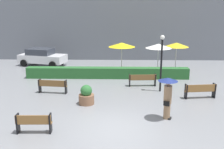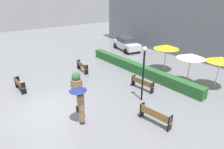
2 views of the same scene
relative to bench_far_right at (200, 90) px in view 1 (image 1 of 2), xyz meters
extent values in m
plane|color=gray|center=(-4.94, -3.98, -0.51)|extent=(60.00, 60.00, 0.00)
cube|color=olive|center=(-0.01, 0.06, -0.08)|extent=(1.87, 0.49, 0.04)
cube|color=olive|center=(0.01, -0.09, 0.15)|extent=(1.84, 0.27, 0.42)
cube|color=black|center=(-0.86, -0.07, -0.08)|extent=(0.10, 0.36, 0.86)
cube|color=black|center=(0.85, 0.15, -0.08)|extent=(0.10, 0.36, 0.86)
cube|color=brown|center=(-3.20, 2.45, -0.06)|extent=(1.88, 0.39, 0.04)
cube|color=brown|center=(-3.19, 2.30, 0.14)|extent=(1.87, 0.17, 0.36)
cube|color=black|center=(-4.07, 2.37, -0.10)|extent=(0.09, 0.36, 0.83)
cube|color=black|center=(-2.32, 2.49, -0.10)|extent=(0.09, 0.36, 0.83)
cube|color=brown|center=(-8.95, 0.79, -0.04)|extent=(1.84, 0.44, 0.04)
cube|color=brown|center=(-8.96, 0.65, 0.16)|extent=(1.82, 0.24, 0.37)
cube|color=black|center=(-9.79, 0.87, -0.08)|extent=(0.10, 0.34, 0.86)
cube|color=black|center=(-8.10, 0.67, -0.08)|extent=(0.10, 0.34, 0.86)
cube|color=olive|center=(-8.45, -4.58, -0.07)|extent=(1.52, 0.31, 0.04)
cube|color=olive|center=(-8.44, -4.72, 0.15)|extent=(1.51, 0.09, 0.39)
cube|color=black|center=(-9.14, -4.62, -0.08)|extent=(0.07, 0.36, 0.85)
cube|color=black|center=(-7.75, -4.57, -0.08)|extent=(0.07, 0.36, 0.85)
cylinder|color=#8C6B4C|center=(-2.50, -2.98, -0.11)|extent=(0.32, 0.32, 0.80)
cube|color=black|center=(-2.44, -3.01, -0.47)|extent=(0.40, 0.37, 0.08)
cylinder|color=#8C6B4C|center=(-2.50, -2.98, 0.72)|extent=(0.38, 0.38, 0.87)
sphere|color=tan|center=(-2.50, -2.98, 1.26)|extent=(0.21, 0.21, 0.21)
cube|color=black|center=(-2.57, -3.19, 0.34)|extent=(0.30, 0.21, 0.22)
cylinder|color=black|center=(-2.54, -3.07, 1.04)|extent=(0.02, 0.02, 0.90)
cone|color=navy|center=(-2.54, -3.07, 1.49)|extent=(0.91, 0.91, 0.16)
cylinder|color=brown|center=(-6.62, -1.08, -0.24)|extent=(0.86, 0.86, 0.54)
sphere|color=#2D6B33|center=(-6.62, -1.08, 0.26)|extent=(0.64, 0.64, 0.64)
cylinder|color=black|center=(-2.16, 1.28, 1.16)|extent=(0.12, 0.12, 3.33)
sphere|color=white|center=(-2.16, 1.28, 2.94)|extent=(0.28, 0.28, 0.28)
cylinder|color=silver|center=(-4.57, 6.71, 0.60)|extent=(0.06, 0.06, 2.22)
cone|color=yellow|center=(-4.57, 6.71, 1.71)|extent=(2.20, 2.20, 0.35)
cylinder|color=silver|center=(-1.69, 5.80, 0.62)|extent=(0.06, 0.06, 2.27)
cone|color=white|center=(-1.69, 5.80, 1.76)|extent=(2.05, 2.05, 0.35)
cylinder|color=silver|center=(-0.04, 6.83, 0.60)|extent=(0.06, 0.06, 2.22)
cone|color=yellow|center=(-0.04, 6.83, 1.71)|extent=(1.97, 1.97, 0.35)
cube|color=#28602D|center=(-5.67, 4.42, -0.10)|extent=(12.22, 0.70, 0.81)
cube|color=slate|center=(-4.94, 12.02, 4.19)|extent=(28.00, 1.20, 9.40)
cube|color=silver|center=(-11.79, 8.69, 0.16)|extent=(4.49, 2.69, 0.70)
cube|color=#333842|center=(-11.98, 8.74, 0.78)|extent=(2.52, 2.08, 0.55)
cylinder|color=black|center=(-10.19, 9.20, -0.19)|extent=(0.67, 0.36, 0.64)
cylinder|color=black|center=(-10.61, 7.50, -0.19)|extent=(0.67, 0.36, 0.64)
cylinder|color=black|center=(-12.97, 9.88, -0.19)|extent=(0.67, 0.36, 0.64)
cylinder|color=black|center=(-13.38, 8.18, -0.19)|extent=(0.67, 0.36, 0.64)
camera|label=1|loc=(-4.88, -14.87, 4.77)|focal=42.17mm
camera|label=2|loc=(5.18, -6.95, 5.86)|focal=30.39mm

